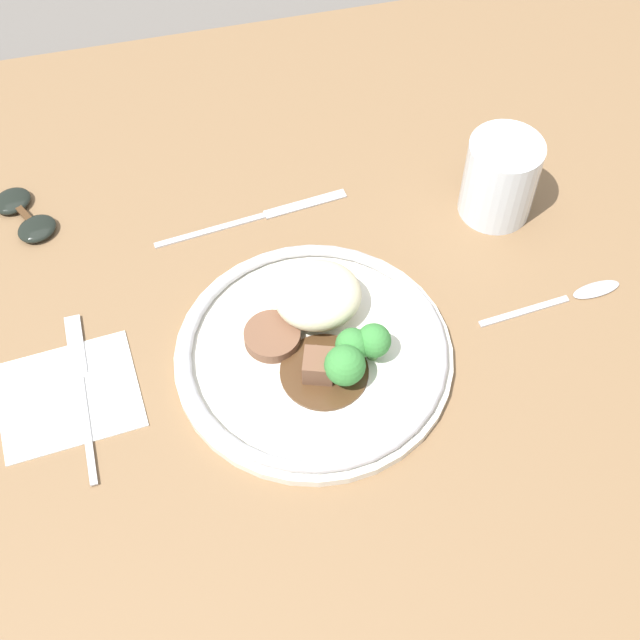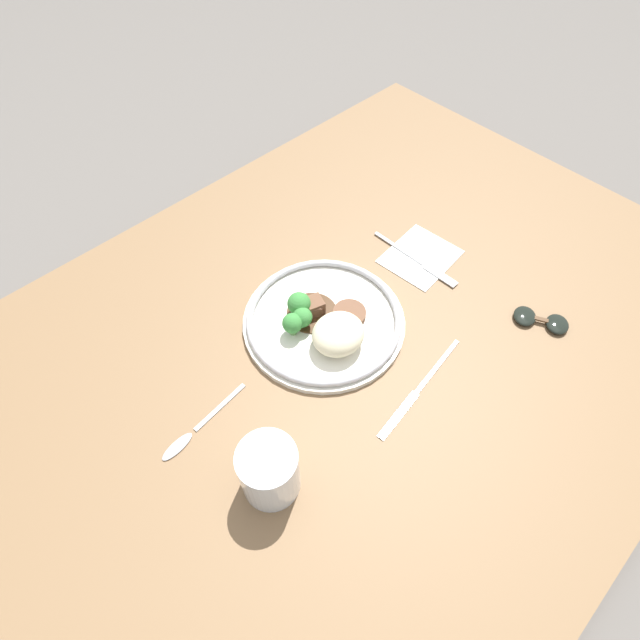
% 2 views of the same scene
% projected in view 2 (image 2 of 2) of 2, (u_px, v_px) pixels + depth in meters
% --- Properties ---
extents(ground_plane, '(8.00, 8.00, 0.00)m').
position_uv_depth(ground_plane, '(324.00, 367.00, 0.84)').
color(ground_plane, '#5B5651').
extents(dining_table, '(1.47, 0.97, 0.03)m').
position_uv_depth(dining_table, '(324.00, 362.00, 0.83)').
color(dining_table, brown).
rests_on(dining_table, ground).
extents(napkin, '(0.14, 0.13, 0.00)m').
position_uv_depth(napkin, '(420.00, 257.00, 0.95)').
color(napkin, white).
rests_on(napkin, dining_table).
extents(plate, '(0.28, 0.28, 0.06)m').
position_uv_depth(plate, '(324.00, 321.00, 0.84)').
color(plate, silver).
rests_on(plate, dining_table).
extents(juice_glass, '(0.08, 0.08, 0.10)m').
position_uv_depth(juice_glass, '(269.00, 472.00, 0.66)').
color(juice_glass, '#F4AD19').
rests_on(juice_glass, dining_table).
extents(fork, '(0.02, 0.19, 0.00)m').
position_uv_depth(fork, '(422.00, 263.00, 0.94)').
color(fork, '#B7B7BC').
rests_on(fork, napkin).
extents(knife, '(0.22, 0.04, 0.00)m').
position_uv_depth(knife, '(418.00, 390.00, 0.78)').
color(knife, '#B7B7BC').
rests_on(knife, dining_table).
extents(spoon, '(0.16, 0.03, 0.01)m').
position_uv_depth(spoon, '(188.00, 436.00, 0.73)').
color(spoon, '#B7B7BC').
rests_on(spoon, dining_table).
extents(sunglasses, '(0.08, 0.10, 0.01)m').
position_uv_depth(sunglasses, '(541.00, 320.00, 0.85)').
color(sunglasses, black).
rests_on(sunglasses, dining_table).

